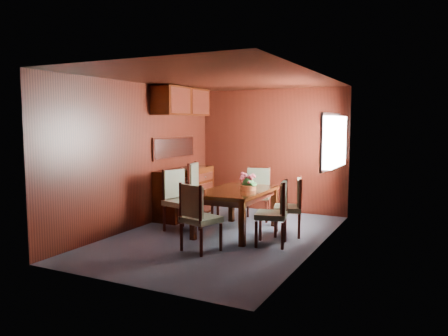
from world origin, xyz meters
The scene contains 11 objects.
ground centered at (0.00, 0.00, 0.00)m, with size 4.50×4.50×0.00m, color #383E4D.
room_shell centered at (-0.10, 0.33, 1.63)m, with size 3.06×4.52×2.41m.
sideboard centered at (-1.25, 1.00, 0.45)m, with size 0.48×1.40×0.90m, color black.
dining_table centered at (0.12, 0.34, 0.59)m, with size 0.93×1.48×0.69m.
chair_left_near centered at (-0.79, 0.06, 0.56)m, with size 0.56×0.58×1.00m.
chair_left_far centered at (-0.84, 0.85, 0.58)m, with size 0.58×0.60×1.05m.
chair_right_near centered at (0.93, -0.07, 0.52)m, with size 0.51×0.53×0.94m.
chair_right_far centered at (0.97, 0.57, 0.50)m, with size 0.52×0.53×0.91m.
chair_head centered at (0.09, -0.85, 0.53)m, with size 0.55×0.54×0.95m.
chair_foot centered at (0.05, 1.40, 0.52)m, with size 0.54×0.52×0.94m.
flower_centerpiece centered at (0.29, 0.41, 0.82)m, with size 0.27×0.27×0.27m.
Camera 1 is at (2.99, -5.86, 1.75)m, focal length 35.00 mm.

